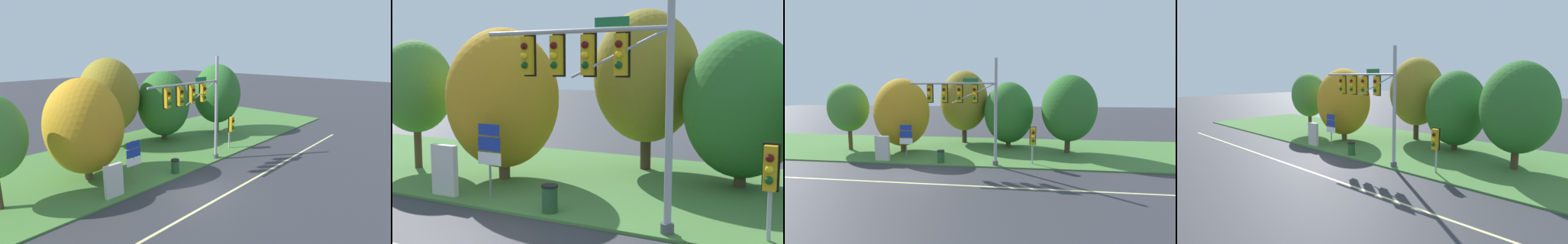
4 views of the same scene
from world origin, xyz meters
The scene contains 11 objects.
ground_plane centered at (0.00, 0.00, 0.00)m, with size 160.00×160.00×0.00m, color #333338.
grass_verge centered at (0.00, 8.25, 0.05)m, with size 48.00×11.50×0.10m, color #477A38.
traffic_signal_mast centered at (2.64, 2.93, 4.74)m, with size 6.50×0.49×7.61m.
pedestrian_signal_near_kerb centered at (7.38, 3.47, 2.05)m, with size 0.46×0.55×2.75m.
route_sign_post centered at (-2.29, 3.61, 1.89)m, with size 1.04×0.08×2.77m.
tree_nearest_road centered at (-8.80, 6.32, 3.95)m, with size 3.46×3.46×6.03m.
tree_left_of_mast centered at (-3.78, 6.41, 3.55)m, with size 4.74×4.74×6.43m.
tree_behind_signpost centered at (0.89, 11.07, 4.44)m, with size 4.91×4.91×7.42m.
tree_mid_verge centered at (5.49, 9.65, 3.38)m, with size 4.66×4.66×6.21m.
info_kiosk centered at (-4.03, 3.13, 1.04)m, with size 1.10×0.24×1.90m.
trash_bin centered at (0.62, 3.08, 0.57)m, with size 0.56×0.56×0.93m.
Camera 2 is at (9.07, -10.24, 4.89)m, focal length 45.00 mm.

